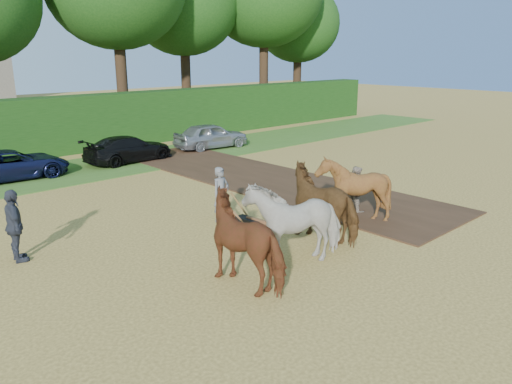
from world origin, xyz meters
TOP-DOWN VIEW (x-y plane):
  - ground at (0.00, 0.00)m, footprint 120.00×120.00m
  - earth_strip at (1.50, 7.00)m, footprint 4.50×17.00m
  - grass_verge at (0.00, 14.00)m, footprint 50.00×5.00m
  - hedgerow at (0.00, 18.50)m, footprint 46.00×1.60m
  - spectator_near at (0.68, 1.71)m, footprint 0.61×0.78m
  - spectator_far at (-9.16, 5.14)m, footprint 0.62×1.18m
  - plough_team at (-2.91, 0.71)m, footprint 7.02×5.44m
  - parked_cars at (-6.07, 14.13)m, footprint 25.33×2.64m

SIDE VIEW (x-z plane):
  - ground at x=0.00m, z-range 0.00..0.00m
  - grass_verge at x=0.00m, z-range 0.00..0.03m
  - earth_strip at x=1.50m, z-range 0.00..0.05m
  - parked_cars at x=-6.07m, z-range -0.04..1.41m
  - spectator_near at x=0.68m, z-range 0.00..1.57m
  - spectator_far at x=-9.16m, z-range 0.00..1.92m
  - plough_team at x=-2.91m, z-range -0.01..2.12m
  - hedgerow at x=0.00m, z-range 0.00..3.00m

